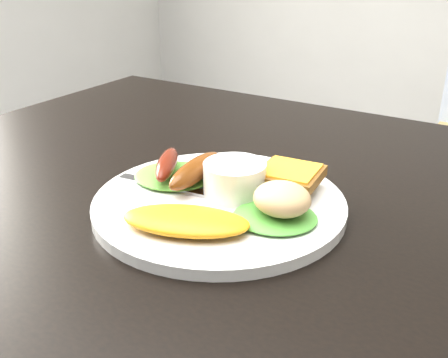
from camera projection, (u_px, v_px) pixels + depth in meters
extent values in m
cube|color=black|center=(313.00, 234.00, 0.57)|extent=(1.20, 0.80, 0.04)
imported|color=navy|center=(412.00, 125.00, 0.99)|extent=(0.56, 0.43, 1.41)
cylinder|color=white|center=(219.00, 204.00, 0.57)|extent=(0.28, 0.28, 0.01)
ellipsoid|color=#469531|center=(174.00, 176.00, 0.62)|extent=(0.12, 0.11, 0.01)
ellipsoid|color=#338422|center=(275.00, 217.00, 0.53)|extent=(0.11, 0.10, 0.01)
ellipsoid|color=yellow|center=(186.00, 221.00, 0.51)|extent=(0.14, 0.10, 0.02)
ellipsoid|color=maroon|center=(167.00, 164.00, 0.61)|extent=(0.06, 0.09, 0.02)
ellipsoid|color=brown|center=(196.00, 170.00, 0.59)|extent=(0.03, 0.11, 0.03)
cylinder|color=white|center=(235.00, 180.00, 0.57)|extent=(0.07, 0.07, 0.04)
cube|color=olive|center=(261.00, 179.00, 0.60)|extent=(0.09, 0.09, 0.01)
cube|color=brown|center=(290.00, 175.00, 0.58)|extent=(0.07, 0.07, 0.01)
ellipsoid|color=beige|center=(282.00, 199.00, 0.52)|extent=(0.07, 0.07, 0.03)
cube|color=#ADAFB7|center=(183.00, 189.00, 0.59)|extent=(0.17, 0.03, 0.00)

